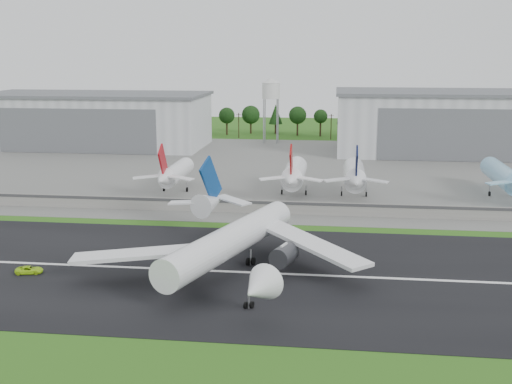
# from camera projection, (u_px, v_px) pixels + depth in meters

# --- Properties ---
(ground) EXTENTS (600.00, 600.00, 0.00)m
(ground) POSITION_uv_depth(u_px,v_px,m) (193.00, 290.00, 111.95)
(ground) COLOR #1F5D16
(ground) RESTS_ON ground
(runway) EXTENTS (320.00, 60.00, 0.10)m
(runway) POSITION_uv_depth(u_px,v_px,m) (204.00, 271.00, 121.63)
(runway) COLOR black
(runway) RESTS_ON ground
(runway_centerline) EXTENTS (220.00, 1.00, 0.02)m
(runway_centerline) POSITION_uv_depth(u_px,v_px,m) (204.00, 270.00, 121.62)
(runway_centerline) COLOR white
(runway_centerline) RESTS_ON runway
(apron) EXTENTS (320.00, 150.00, 0.10)m
(apron) POSITION_uv_depth(u_px,v_px,m) (266.00, 168.00, 228.25)
(apron) COLOR slate
(apron) RESTS_ON ground
(blast_fence) EXTENTS (240.00, 0.61, 3.50)m
(blast_fence) POSITION_uv_depth(u_px,v_px,m) (239.00, 206.00, 164.85)
(blast_fence) COLOR gray
(blast_fence) RESTS_ON ground
(hangar_west) EXTENTS (97.00, 44.00, 23.20)m
(hangar_west) POSITION_uv_depth(u_px,v_px,m) (95.00, 120.00, 278.92)
(hangar_west) COLOR silver
(hangar_west) RESTS_ON ground
(hangar_east) EXTENTS (102.00, 47.00, 25.20)m
(hangar_east) POSITION_uv_depth(u_px,v_px,m) (462.00, 122.00, 260.06)
(hangar_east) COLOR silver
(hangar_east) RESTS_ON ground
(water_tower) EXTENTS (8.40, 8.40, 29.40)m
(water_tower) POSITION_uv_depth(u_px,v_px,m) (271.00, 88.00, 286.59)
(water_tower) COLOR #99999E
(water_tower) RESTS_ON ground
(utility_poles) EXTENTS (230.00, 3.00, 12.00)m
(utility_poles) POSITION_uv_depth(u_px,v_px,m) (284.00, 139.00, 305.80)
(utility_poles) COLOR black
(utility_poles) RESTS_ON ground
(treeline) EXTENTS (320.00, 16.00, 22.00)m
(treeline) POSITION_uv_depth(u_px,v_px,m) (287.00, 135.00, 320.33)
(treeline) COLOR black
(treeline) RESTS_ON ground
(main_airliner) EXTENTS (54.22, 57.67, 18.17)m
(main_airliner) POSITION_uv_depth(u_px,v_px,m) (231.00, 248.00, 119.56)
(main_airliner) COLOR white
(main_airliner) RESTS_ON runway
(ground_vehicle) EXTENTS (5.41, 3.41, 1.39)m
(ground_vehicle) POSITION_uv_depth(u_px,v_px,m) (29.00, 270.00, 119.91)
(ground_vehicle) COLOR #B5EA1B
(ground_vehicle) RESTS_ON runway
(parked_jet_red_a) EXTENTS (7.36, 31.29, 16.36)m
(parked_jet_red_a) POSITION_uv_depth(u_px,v_px,m) (174.00, 173.00, 187.56)
(parked_jet_red_a) COLOR white
(parked_jet_red_a) RESTS_ON ground
(parked_jet_red_b) EXTENTS (7.36, 31.29, 16.88)m
(parked_jet_red_b) POSITION_uv_depth(u_px,v_px,m) (294.00, 174.00, 183.30)
(parked_jet_red_b) COLOR white
(parked_jet_red_b) RESTS_ON ground
(parked_jet_navy) EXTENTS (7.36, 31.29, 16.89)m
(parked_jet_navy) POSITION_uv_depth(u_px,v_px,m) (355.00, 176.00, 181.23)
(parked_jet_navy) COLOR white
(parked_jet_navy) RESTS_ON ground
(parked_jet_skyblue) EXTENTS (7.36, 37.29, 16.76)m
(parked_jet_skyblue) POSITION_uv_depth(u_px,v_px,m) (505.00, 176.00, 181.02)
(parked_jet_skyblue) COLOR #86C3E8
(parked_jet_skyblue) RESTS_ON ground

